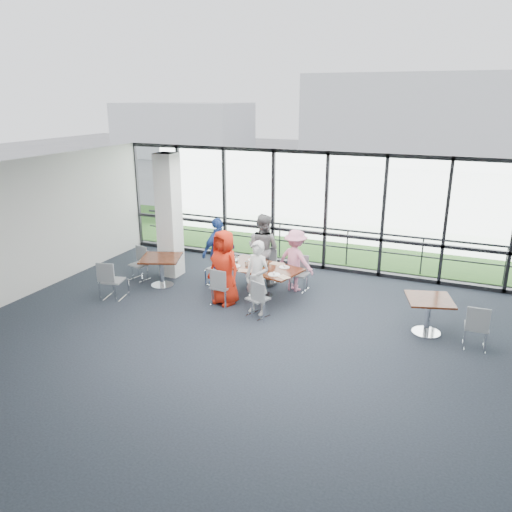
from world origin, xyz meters
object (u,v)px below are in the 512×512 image
at_px(chair_spare_la, 113,281).
at_px(chair_spare_r, 476,327).
at_px(diner_near_right, 257,278).
at_px(chair_main_nr, 258,299).
at_px(diner_near_left, 224,268).
at_px(chair_spare_lb, 139,264).
at_px(main_table, 261,272).
at_px(diner_far_right, 295,260).
at_px(side_table_left, 161,261).
at_px(chair_main_fr, 299,274).
at_px(diner_far_left, 263,249).
at_px(structural_column, 169,216).
at_px(chair_main_fl, 269,267).
at_px(chair_main_nl, 222,287).
at_px(side_table_right, 429,304).
at_px(diner_end, 219,252).

xyz_separation_m(chair_spare_la, chair_spare_r, (7.79, 0.68, -0.02)).
relative_size(diner_near_right, chair_main_nr, 1.98).
height_order(diner_near_left, chair_spare_lb, diner_near_left).
bearing_deg(main_table, diner_far_right, 64.66).
bearing_deg(side_table_left, chair_spare_r, -3.70).
height_order(diner_near_right, chair_spare_r, diner_near_right).
bearing_deg(chair_main_fr, diner_far_left, -1.99).
height_order(diner_near_right, diner_far_left, diner_far_left).
bearing_deg(structural_column, chair_spare_lb, -129.22).
bearing_deg(chair_main_fl, diner_near_right, 115.60).
bearing_deg(chair_main_nl, chair_main_fl, 79.04).
relative_size(diner_near_left, chair_spare_r, 2.00).
relative_size(chair_main_nl, chair_main_fr, 1.03).
distance_m(diner_near_right, chair_main_fl, 1.97).
bearing_deg(chair_main_fl, chair_spare_r, 171.95).
xyz_separation_m(diner_near_left, chair_main_fl, (0.43, 1.67, -0.45)).
xyz_separation_m(structural_column, diner_far_left, (2.46, 0.37, -0.70)).
relative_size(diner_far_left, chair_main_fr, 2.15).
height_order(diner_near_left, chair_main_fr, diner_near_left).
bearing_deg(chair_main_fr, side_table_left, 23.58).
relative_size(main_table, diner_near_right, 1.25).
relative_size(main_table, diner_far_left, 1.14).
xyz_separation_m(side_table_right, diner_near_right, (-3.51, -0.40, 0.18)).
xyz_separation_m(main_table, chair_main_fl, (-0.18, 0.98, -0.21)).
bearing_deg(chair_spare_r, main_table, 169.48).
bearing_deg(structural_column, chair_main_nl, -31.04).
xyz_separation_m(side_table_right, chair_main_nl, (-4.44, -0.28, -0.20)).
distance_m(chair_main_nr, chair_spare_r, 4.32).
bearing_deg(chair_main_nl, diner_far_left, 82.22).
distance_m(side_table_right, chair_spare_la, 6.98).
bearing_deg(chair_spare_lb, chair_spare_r, -171.00).
xyz_separation_m(structural_column, chair_spare_la, (-0.36, -1.95, -1.15)).
bearing_deg(diner_far_right, side_table_right, 175.93).
xyz_separation_m(diner_far_left, chair_main_fl, (0.12, 0.11, -0.49)).
xyz_separation_m(diner_far_right, chair_main_nl, (-1.25, -1.49, -0.33)).
bearing_deg(diner_near_right, chair_spare_la, -153.82).
distance_m(diner_near_right, chair_main_fr, 1.73).
height_order(side_table_left, diner_near_left, diner_near_left).
height_order(diner_far_right, chair_main_fr, diner_far_right).
relative_size(side_table_right, chair_main_fl, 1.29).
height_order(structural_column, side_table_left, structural_column).
distance_m(side_table_left, chair_spare_r, 7.24).
bearing_deg(chair_spare_r, diner_near_left, 177.90).
bearing_deg(chair_main_fl, chair_main_fr, 176.33).
height_order(diner_near_left, diner_end, diner_near_left).
height_order(diner_near_right, chair_spare_lb, diner_near_right).
bearing_deg(chair_main_fl, diner_end, 41.22).
xyz_separation_m(diner_near_left, diner_far_right, (1.22, 1.41, -0.10)).
bearing_deg(chair_spare_lb, chair_main_nr, 179.64).
xyz_separation_m(main_table, diner_end, (-1.28, 0.36, 0.24)).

